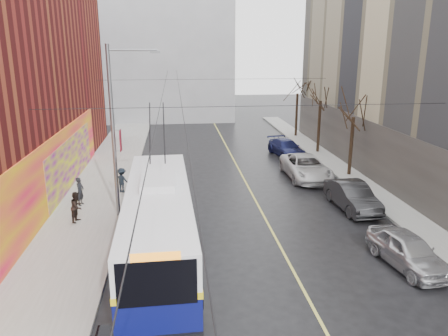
{
  "coord_description": "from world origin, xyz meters",
  "views": [
    {
      "loc": [
        -3.13,
        -12.45,
        8.87
      ],
      "look_at": [
        -0.75,
        8.57,
        2.96
      ],
      "focal_mm": 35.0,
      "sensor_mm": 36.0,
      "label": 1
    }
  ],
  "objects_px": {
    "parked_car_c": "(306,167)",
    "tree_mid": "(321,91)",
    "tree_near": "(354,106)",
    "tree_far": "(298,86)",
    "following_car": "(160,169)",
    "pedestrian_b": "(77,207)",
    "pedestrian_c": "(122,180)",
    "parked_car_d": "(286,148)",
    "trolleybus": "(159,221)",
    "pedestrian_a": "(80,191)",
    "parked_car_a": "(408,250)",
    "parked_car_b": "(352,196)",
    "streetlight_pole": "(116,128)"
  },
  "relations": [
    {
      "from": "trolleybus",
      "to": "following_car",
      "type": "height_order",
      "value": "trolleybus"
    },
    {
      "from": "tree_near",
      "to": "parked_car_b",
      "type": "xyz_separation_m",
      "value": [
        -2.37,
        -6.27,
        -4.21
      ]
    },
    {
      "from": "streetlight_pole",
      "to": "parked_car_d",
      "type": "height_order",
      "value": "streetlight_pole"
    },
    {
      "from": "streetlight_pole",
      "to": "tree_far",
      "type": "relative_size",
      "value": 1.37
    },
    {
      "from": "parked_car_c",
      "to": "tree_mid",
      "type": "bearing_deg",
      "value": 65.67
    },
    {
      "from": "parked_car_a",
      "to": "parked_car_b",
      "type": "xyz_separation_m",
      "value": [
        0.33,
        6.65,
        0.05
      ]
    },
    {
      "from": "tree_near",
      "to": "pedestrian_c",
      "type": "distance_m",
      "value": 16.18
    },
    {
      "from": "tree_mid",
      "to": "pedestrian_b",
      "type": "bearing_deg",
      "value": -141.45
    },
    {
      "from": "tree_near",
      "to": "tree_far",
      "type": "xyz_separation_m",
      "value": [
        0.0,
        14.0,
        0.17
      ]
    },
    {
      "from": "tree_near",
      "to": "streetlight_pole",
      "type": "bearing_deg",
      "value": -158.38
    },
    {
      "from": "tree_mid",
      "to": "pedestrian_b",
      "type": "relative_size",
      "value": 4.19
    },
    {
      "from": "tree_mid",
      "to": "parked_car_c",
      "type": "xyz_separation_m",
      "value": [
        -3.2,
        -7.09,
        -4.46
      ]
    },
    {
      "from": "streetlight_pole",
      "to": "parked_car_a",
      "type": "height_order",
      "value": "streetlight_pole"
    },
    {
      "from": "tree_near",
      "to": "parked_car_d",
      "type": "distance_m",
      "value": 8.16
    },
    {
      "from": "following_car",
      "to": "pedestrian_b",
      "type": "bearing_deg",
      "value": -127.87
    },
    {
      "from": "trolleybus",
      "to": "parked_car_a",
      "type": "relative_size",
      "value": 3.0
    },
    {
      "from": "parked_car_a",
      "to": "pedestrian_c",
      "type": "bearing_deg",
      "value": 132.17
    },
    {
      "from": "following_car",
      "to": "pedestrian_b",
      "type": "height_order",
      "value": "pedestrian_b"
    },
    {
      "from": "tree_mid",
      "to": "trolleybus",
      "type": "relative_size",
      "value": 0.53
    },
    {
      "from": "trolleybus",
      "to": "parked_car_d",
      "type": "relative_size",
      "value": 2.7
    },
    {
      "from": "pedestrian_c",
      "to": "streetlight_pole",
      "type": "bearing_deg",
      "value": 121.97
    },
    {
      "from": "trolleybus",
      "to": "pedestrian_b",
      "type": "bearing_deg",
      "value": 134.72
    },
    {
      "from": "tree_near",
      "to": "pedestrian_b",
      "type": "height_order",
      "value": "tree_near"
    },
    {
      "from": "tree_mid",
      "to": "parked_car_d",
      "type": "bearing_deg",
      "value": -166.31
    },
    {
      "from": "parked_car_b",
      "to": "following_car",
      "type": "xyz_separation_m",
      "value": [
        -10.87,
        6.93,
        -0.0
      ]
    },
    {
      "from": "parked_car_a",
      "to": "tree_near",
      "type": "bearing_deg",
      "value": 70.24
    },
    {
      "from": "parked_car_c",
      "to": "following_car",
      "type": "relative_size",
      "value": 1.27
    },
    {
      "from": "following_car",
      "to": "pedestrian_a",
      "type": "relative_size",
      "value": 2.76
    },
    {
      "from": "tree_near",
      "to": "pedestrian_c",
      "type": "xyz_separation_m",
      "value": [
        -15.5,
        -2.23,
        -4.06
      ]
    },
    {
      "from": "tree_far",
      "to": "parked_car_d",
      "type": "height_order",
      "value": "tree_far"
    },
    {
      "from": "tree_far",
      "to": "pedestrian_b",
      "type": "xyz_separation_m",
      "value": [
        -17.27,
        -20.76,
        -4.2
      ]
    },
    {
      "from": "following_car",
      "to": "parked_car_b",
      "type": "bearing_deg",
      "value": -41.91
    },
    {
      "from": "tree_mid",
      "to": "trolleybus",
      "type": "xyz_separation_m",
      "value": [
        -12.95,
        -17.91,
        -3.6
      ]
    },
    {
      "from": "parked_car_b",
      "to": "tree_far",
      "type": "bearing_deg",
      "value": 80.34
    },
    {
      "from": "following_car",
      "to": "parked_car_d",
      "type": "bearing_deg",
      "value": 19.24
    },
    {
      "from": "tree_far",
      "to": "pedestrian_b",
      "type": "relative_size",
      "value": 4.12
    },
    {
      "from": "streetlight_pole",
      "to": "parked_car_d",
      "type": "distance_m",
      "value": 17.79
    },
    {
      "from": "pedestrian_b",
      "to": "pedestrian_c",
      "type": "bearing_deg",
      "value": -6.0
    },
    {
      "from": "parked_car_b",
      "to": "parked_car_d",
      "type": "relative_size",
      "value": 0.99
    },
    {
      "from": "pedestrian_c",
      "to": "parked_car_d",
      "type": "bearing_deg",
      "value": -119.35
    },
    {
      "from": "tree_near",
      "to": "pedestrian_c",
      "type": "height_order",
      "value": "tree_near"
    },
    {
      "from": "tree_far",
      "to": "pedestrian_a",
      "type": "relative_size",
      "value": 4.04
    },
    {
      "from": "tree_mid",
      "to": "pedestrian_c",
      "type": "relative_size",
      "value": 4.35
    },
    {
      "from": "parked_car_c",
      "to": "parked_car_b",
      "type": "bearing_deg",
      "value": -82.39
    },
    {
      "from": "tree_far",
      "to": "parked_car_c",
      "type": "xyz_separation_m",
      "value": [
        -3.2,
        -14.09,
        -4.35
      ]
    },
    {
      "from": "tree_mid",
      "to": "pedestrian_c",
      "type": "xyz_separation_m",
      "value": [
        -15.5,
        -9.23,
        -4.33
      ]
    },
    {
      "from": "pedestrian_c",
      "to": "tree_near",
      "type": "bearing_deg",
      "value": -145.33
    },
    {
      "from": "tree_far",
      "to": "tree_near",
      "type": "bearing_deg",
      "value": -90.0
    },
    {
      "from": "pedestrian_b",
      "to": "pedestrian_c",
      "type": "xyz_separation_m",
      "value": [
        1.77,
        4.53,
        -0.03
      ]
    },
    {
      "from": "tree_near",
      "to": "tree_mid",
      "type": "bearing_deg",
      "value": 90.0
    }
  ]
}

